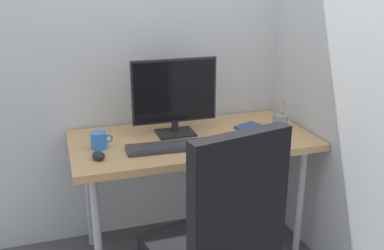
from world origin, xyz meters
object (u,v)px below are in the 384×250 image
office_chair (219,238)px  coffee_mug (99,140)px  mouse (98,156)px  monitor (175,95)px  notebook (252,128)px  keyboard (169,147)px  pen_holder (280,121)px

office_chair → coffee_mug: office_chair is taller
mouse → coffee_mug: (0.02, 0.16, 0.03)m
monitor → notebook: (0.47, -0.07, -0.23)m
keyboard → pen_holder: bearing=10.5°
coffee_mug → monitor: bearing=12.7°
office_chair → monitor: size_ratio=2.16×
monitor → keyboard: size_ratio=1.07×
mouse → coffee_mug: bearing=66.8°
keyboard → mouse: bearing=-175.5°
pen_holder → coffee_mug: bearing=-179.3°
keyboard → coffee_mug: size_ratio=3.85×
office_chair → monitor: monitor is taller
notebook → office_chair: bearing=-146.3°
monitor → keyboard: 0.34m
office_chair → notebook: bearing=56.4°
monitor → pen_holder: bearing=-7.9°
office_chair → monitor: 0.95m
mouse → coffee_mug: size_ratio=0.68×
pen_holder → notebook: pen_holder is taller
mouse → coffee_mug: coffee_mug is taller
office_chair → pen_holder: bearing=47.3°
office_chair → keyboard: office_chair is taller
monitor → keyboard: monitor is taller
monitor → pen_holder: size_ratio=2.99×
pen_holder → notebook: size_ratio=1.04×
office_chair → coffee_mug: bearing=120.0°
monitor → coffee_mug: monitor is taller
pen_holder → mouse: bearing=-171.5°
office_chair → mouse: bearing=127.6°
mouse → pen_holder: bearing=-6.8°
keyboard → coffee_mug: bearing=161.1°
keyboard → notebook: bearing=15.5°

